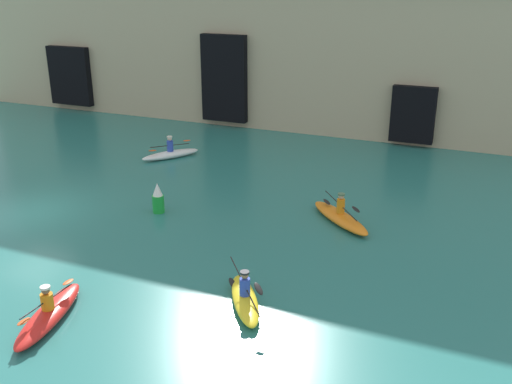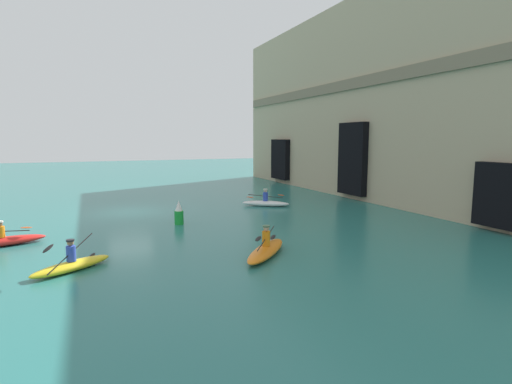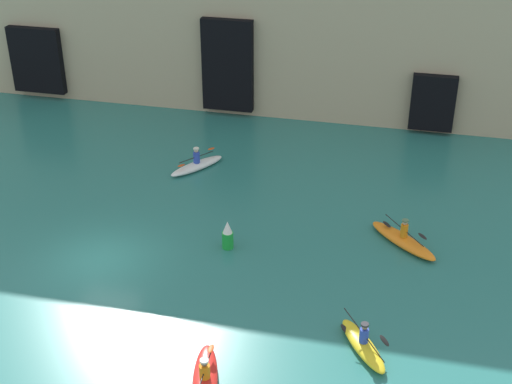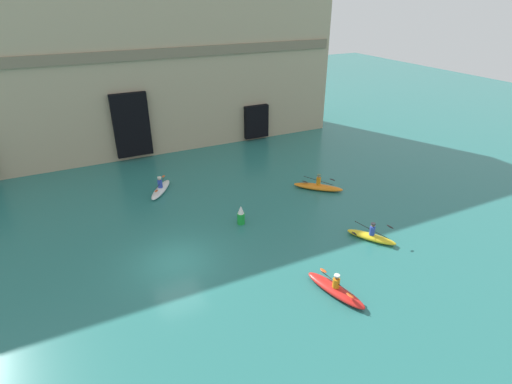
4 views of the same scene
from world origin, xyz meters
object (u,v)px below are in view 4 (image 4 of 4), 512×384
Objects in this scene: kayak_white at (161,189)px; kayak_orange at (318,187)px; kayak_red at (335,289)px; kayak_yellow at (371,236)px; marker_buoy at (241,215)px.

kayak_orange is at bearing -80.11° from kayak_white.
kayak_red is at bearing -127.57° from kayak_white.
kayak_yellow is 0.92× the size of kayak_white.
kayak_orange is 7.13m from marker_buoy.
kayak_yellow reaches higher than kayak_red.
marker_buoy is (-6.88, -1.86, 0.34)m from kayak_orange.
kayak_orange reaches higher than kayak_white.
kayak_white reaches higher than kayak_red.
kayak_white reaches higher than kayak_yellow.
kayak_white is 7.24m from marker_buoy.
kayak_orange is 2.55× the size of marker_buoy.
kayak_white is 11.18m from kayak_orange.
marker_buoy is (-5.94, 4.89, 0.35)m from kayak_yellow.
kayak_red is at bearing -79.81° from marker_buoy.
kayak_orange is at bearing -44.27° from kayak_red.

